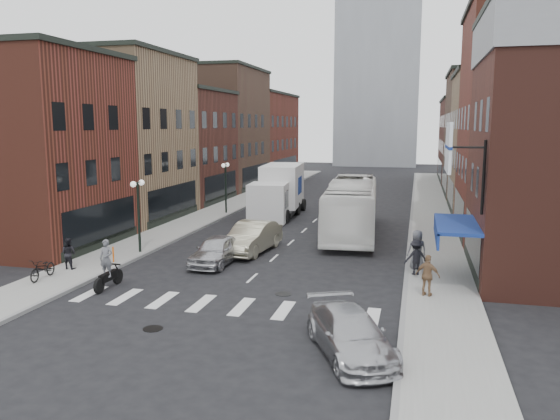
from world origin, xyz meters
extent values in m
plane|color=black|center=(0.00, 0.00, 0.00)|extent=(160.00, 160.00, 0.00)
cube|color=gray|center=(-8.50, 22.00, 0.07)|extent=(3.00, 74.00, 0.15)
cube|color=gray|center=(8.50, 22.00, 0.07)|extent=(3.00, 74.00, 0.15)
cube|color=gray|center=(-7.00, 22.00, 0.00)|extent=(0.20, 74.00, 0.16)
cube|color=gray|center=(7.00, 22.00, 0.00)|extent=(0.20, 74.00, 0.16)
cube|color=silver|center=(0.00, -3.00, 0.00)|extent=(12.00, 2.20, 0.01)
cube|color=#5F281B|center=(-15.00, 4.50, 5.50)|extent=(10.00, 9.00, 11.00)
cube|color=black|center=(-10.02, 4.50, 1.60)|extent=(0.08, 7.20, 2.20)
cube|color=black|center=(-15.00, 4.50, 11.15)|extent=(10.30, 9.20, 0.30)
cube|color=#8F6F4F|center=(-15.00, 14.00, 6.00)|extent=(10.00, 10.00, 12.00)
cube|color=black|center=(-10.02, 14.00, 1.60)|extent=(0.08, 8.00, 2.20)
cube|color=black|center=(-15.00, 14.00, 12.15)|extent=(10.30, 10.20, 0.30)
cube|color=#4B221A|center=(-15.00, 24.00, 5.00)|extent=(10.00, 10.00, 10.00)
cube|color=black|center=(-10.02, 24.00, 1.60)|extent=(0.08, 8.00, 2.20)
cube|color=black|center=(-15.00, 24.00, 10.15)|extent=(10.30, 10.20, 0.30)
cube|color=brown|center=(-15.00, 35.00, 6.50)|extent=(10.00, 12.00, 13.00)
cube|color=black|center=(-10.02, 35.00, 1.60)|extent=(0.08, 9.60, 2.20)
cube|color=black|center=(-15.00, 35.00, 13.15)|extent=(10.30, 12.20, 0.30)
cube|color=#5F281B|center=(-15.00, 49.00, 5.50)|extent=(10.00, 16.00, 11.00)
cube|color=black|center=(-10.02, 49.00, 1.60)|extent=(0.08, 12.80, 2.20)
cube|color=black|center=(-15.00, 49.00, 11.15)|extent=(10.30, 16.20, 0.30)
cube|color=black|center=(10.02, 4.50, 1.60)|extent=(0.08, 7.20, 2.20)
cube|color=#5F281B|center=(15.00, 14.00, 7.00)|extent=(10.00, 10.00, 14.00)
cube|color=black|center=(10.02, 14.00, 1.60)|extent=(0.08, 8.00, 2.20)
cube|color=black|center=(15.00, 14.00, 14.15)|extent=(10.30, 10.20, 0.30)
cube|color=#8F6F4F|center=(15.00, 24.00, 5.50)|extent=(10.00, 10.00, 11.00)
cube|color=black|center=(10.02, 24.00, 1.60)|extent=(0.08, 8.00, 2.20)
cube|color=black|center=(15.00, 24.00, 11.15)|extent=(10.30, 10.20, 0.30)
cube|color=brown|center=(15.00, 35.00, 6.00)|extent=(10.00, 12.00, 12.00)
cube|color=black|center=(10.02, 35.00, 1.60)|extent=(0.08, 9.60, 2.20)
cube|color=black|center=(15.00, 35.00, 12.15)|extent=(10.30, 12.20, 0.30)
cube|color=#4B221A|center=(15.00, 49.00, 5.00)|extent=(10.00, 16.00, 10.00)
cube|color=black|center=(10.02, 49.00, 1.60)|extent=(0.08, 12.80, 2.20)
cube|color=black|center=(15.00, 49.00, 10.15)|extent=(10.30, 16.20, 0.30)
cube|color=navy|center=(9.10, 2.50, 2.70)|extent=(1.80, 5.00, 0.15)
cube|color=navy|center=(8.25, 2.50, 2.35)|extent=(0.10, 5.00, 0.70)
cylinder|color=black|center=(9.90, 0.50, 5.00)|extent=(0.12, 0.12, 3.00)
cylinder|color=black|center=(9.20, 0.50, 6.20)|extent=(1.40, 0.08, 0.08)
cube|color=silver|center=(8.50, 0.50, 6.20)|extent=(0.12, 3.00, 2.00)
cube|color=#9399A0|center=(0.00, 78.00, 25.00)|extent=(14.00, 14.00, 50.00)
cylinder|color=black|center=(-7.40, 4.00, 2.00)|extent=(0.14, 0.14, 4.00)
cylinder|color=black|center=(-7.40, 4.00, 4.00)|extent=(0.06, 0.90, 0.06)
sphere|color=white|center=(-7.40, 3.55, 3.95)|extent=(0.32, 0.32, 0.32)
sphere|color=white|center=(-7.40, 4.45, 3.95)|extent=(0.32, 0.32, 0.32)
cylinder|color=black|center=(-7.40, 18.00, 2.00)|extent=(0.14, 0.14, 4.00)
cylinder|color=black|center=(-7.40, 18.00, 4.00)|extent=(0.06, 0.90, 0.06)
sphere|color=white|center=(-7.40, 17.55, 3.95)|extent=(0.32, 0.32, 0.32)
sphere|color=white|center=(-7.40, 18.45, 3.95)|extent=(0.32, 0.32, 0.32)
cylinder|color=#D8590C|center=(-7.60, 1.00, 0.55)|extent=(0.08, 0.08, 0.80)
cylinder|color=#D8590C|center=(-7.60, 1.60, 0.55)|extent=(0.08, 0.08, 0.80)
cube|color=silver|center=(-3.10, 15.10, 1.51)|extent=(2.94, 3.14, 2.79)
cube|color=black|center=(-3.10, 15.10, 1.79)|extent=(2.86, 1.81, 1.23)
cube|color=silver|center=(-3.10, 19.34, 2.35)|extent=(3.32, 6.04, 3.24)
cube|color=navy|center=(-3.10, 19.34, 2.35)|extent=(3.03, 2.49, 1.34)
cube|color=black|center=(-3.10, 19.12, 0.50)|extent=(3.12, 7.46, 0.39)
cylinder|color=black|center=(-4.38, 15.32, 0.50)|extent=(0.31, 1.01, 1.01)
cylinder|color=black|center=(-1.81, 15.32, 0.50)|extent=(0.31, 1.01, 1.01)
cylinder|color=black|center=(-4.38, 19.12, 0.50)|extent=(0.31, 1.01, 1.01)
cylinder|color=black|center=(-1.81, 19.12, 0.50)|extent=(0.31, 1.01, 1.01)
cylinder|color=black|center=(-4.38, 21.35, 0.50)|extent=(0.31, 1.01, 1.01)
cylinder|color=black|center=(-1.81, 21.35, 0.50)|extent=(0.31, 1.01, 1.01)
cylinder|color=black|center=(-5.62, -1.34, 0.33)|extent=(0.14, 0.66, 0.66)
cylinder|color=black|center=(-5.62, -2.84, 0.33)|extent=(0.14, 0.66, 0.66)
cube|color=black|center=(-5.62, -2.09, 0.55)|extent=(0.25, 1.20, 0.35)
cube|color=black|center=(-5.62, -1.54, 0.95)|extent=(0.55, 0.06, 0.06)
imported|color=#5B5D63|center=(-5.62, -2.19, 1.38)|extent=(0.60, 0.40, 1.65)
imported|color=white|center=(3.26, 12.50, 1.80)|extent=(3.95, 13.10, 3.60)
imported|color=#BCBCC1|center=(-2.52, 3.00, 0.73)|extent=(1.87, 4.36, 1.47)
imported|color=beige|center=(-1.55, 6.00, 0.85)|extent=(2.37, 5.34, 1.71)
imported|color=#B4B4B9|center=(5.49, -6.47, 0.68)|extent=(3.77, 5.08, 1.37)
imported|color=black|center=(-9.03, -1.96, 0.64)|extent=(0.80, 1.90, 0.97)
imported|color=black|center=(-8.99, -0.08, 0.92)|extent=(0.78, 0.50, 1.53)
imported|color=black|center=(7.40, 2.97, 0.98)|extent=(1.19, 0.89, 1.66)
imported|color=brown|center=(7.88, -0.24, 1.01)|extent=(1.12, 0.80, 1.72)
imported|color=#585960|center=(7.44, 4.09, 1.11)|extent=(1.09, 0.89, 1.91)
camera|label=1|loc=(7.32, -22.63, 7.10)|focal=35.00mm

